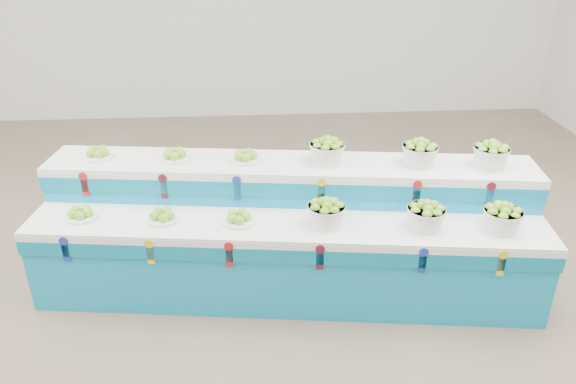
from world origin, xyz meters
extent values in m
plane|color=brown|center=(0.00, 0.00, 0.00)|extent=(10.00, 10.00, 0.00)
cylinder|color=white|center=(-1.02, 0.45, 0.77)|extent=(0.28, 0.28, 0.10)
cylinder|color=white|center=(-0.38, 0.37, 0.77)|extent=(0.28, 0.28, 0.10)
cylinder|color=white|center=(0.21, 0.29, 0.77)|extent=(0.28, 0.28, 0.10)
cylinder|color=white|center=(-0.96, 0.95, 1.07)|extent=(0.28, 0.28, 0.10)
cylinder|color=white|center=(-0.31, 0.87, 1.07)|extent=(0.28, 0.28, 0.10)
cylinder|color=white|center=(0.27, 0.79, 1.07)|extent=(0.28, 0.28, 0.10)
camera|label=1|loc=(0.32, -3.46, 2.85)|focal=34.75mm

